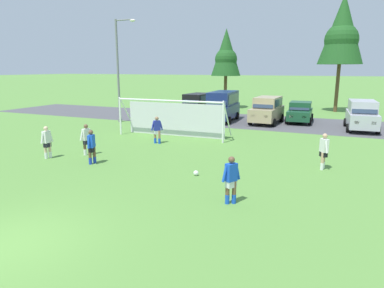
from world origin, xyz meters
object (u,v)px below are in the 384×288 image
(player_striker_near, at_px, (157,130))
(player_trailing_back, at_px, (324,151))
(parked_car_slot_center, at_px, (300,112))
(soccer_goal, at_px, (174,117))
(parked_car_slot_center_left, at_px, (267,110))
(parked_car_slot_far_left, at_px, (197,105))
(player_midfield_center, at_px, (231,180))
(player_defender_far, at_px, (87,140))
(parked_car_slot_center_right, at_px, (362,115))
(parked_car_slot_left, at_px, (223,105))
(street_lamp, at_px, (120,70))
(player_winger_left, at_px, (92,147))
(soccer_ball, at_px, (196,173))
(player_winger_right, at_px, (47,142))

(player_striker_near, bearing_deg, player_trailing_back, -10.48)
(parked_car_slot_center, bearing_deg, soccer_goal, -125.67)
(soccer_goal, height_order, parked_car_slot_center_left, soccer_goal)
(parked_car_slot_far_left, height_order, parked_car_slot_center, parked_car_slot_far_left)
(player_midfield_center, xyz_separation_m, parked_car_slot_center, (-0.13, 19.47, 0.05))
(player_defender_far, bearing_deg, player_striker_near, 64.18)
(parked_car_slot_center, relative_size, parked_car_slot_center_right, 0.91)
(parked_car_slot_left, bearing_deg, player_striker_near, -93.70)
(player_midfield_center, xyz_separation_m, parked_car_slot_far_left, (-9.31, 19.07, 0.29))
(parked_car_slot_center, height_order, parked_car_slot_center_right, parked_car_slot_center_right)
(parked_car_slot_left, bearing_deg, player_defender_far, -100.35)
(player_striker_near, height_order, parked_car_slot_far_left, parked_car_slot_far_left)
(parked_car_slot_center, bearing_deg, parked_car_slot_center_left, -147.34)
(player_trailing_back, xyz_separation_m, parked_car_slot_left, (-8.87, 11.98, 0.52))
(parked_car_slot_left, xyz_separation_m, parked_car_slot_center_right, (10.77, -0.05, -0.23))
(player_defender_far, relative_size, parked_car_slot_left, 0.33)
(player_midfield_center, bearing_deg, street_lamp, 135.68)
(player_midfield_center, height_order, parked_car_slot_left, parked_car_slot_left)
(parked_car_slot_far_left, bearing_deg, player_trailing_back, -48.63)
(player_midfield_center, bearing_deg, soccer_goal, 125.83)
(parked_car_slot_center_right, bearing_deg, player_defender_far, -133.33)
(parked_car_slot_center_left, height_order, street_lamp, street_lamp)
(soccer_goal, bearing_deg, player_midfield_center, -54.17)
(player_winger_left, bearing_deg, player_midfield_center, -15.59)
(soccer_ball, xyz_separation_m, player_midfield_center, (2.29, -2.39, 0.71))
(player_winger_left, relative_size, player_trailing_back, 1.00)
(parked_car_slot_center, bearing_deg, street_lamp, -157.25)
(player_midfield_center, distance_m, player_winger_right, 10.49)
(soccer_ball, relative_size, street_lamp, 0.03)
(parked_car_slot_left, relative_size, parked_car_slot_center_left, 1.05)
(player_defender_far, relative_size, player_winger_right, 1.00)
(soccer_ball, distance_m, parked_car_slot_left, 15.75)
(player_midfield_center, bearing_deg, player_winger_left, 164.41)
(player_striker_near, relative_size, player_trailing_back, 1.00)
(player_midfield_center, distance_m, parked_car_slot_center_right, 18.08)
(soccer_goal, distance_m, player_striker_near, 2.49)
(player_striker_near, bearing_deg, parked_car_slot_far_left, 101.30)
(soccer_goal, relative_size, parked_car_slot_center_left, 1.60)
(player_midfield_center, relative_size, player_trailing_back, 1.00)
(soccer_ball, bearing_deg, parked_car_slot_center, 82.78)
(player_striker_near, distance_m, street_lamp, 10.06)
(parked_car_slot_far_left, relative_size, parked_car_slot_center_left, 1.00)
(player_trailing_back, distance_m, parked_car_slot_center_left, 13.35)
(parked_car_slot_center_left, xyz_separation_m, street_lamp, (-11.42, -4.25, 3.18))
(parked_car_slot_center_left, bearing_deg, parked_car_slot_center_right, -3.17)
(parked_car_slot_center_left, relative_size, parked_car_slot_center_right, 0.99)
(player_midfield_center, relative_size, player_winger_left, 1.00)
(player_defender_far, bearing_deg, soccer_ball, -8.29)
(parked_car_slot_left, bearing_deg, player_winger_right, -104.38)
(player_winger_right, xyz_separation_m, player_trailing_back, (12.86, 3.55, 0.00))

